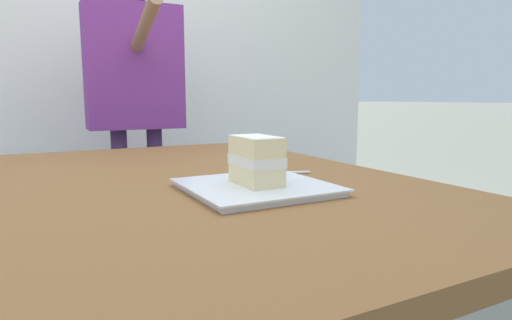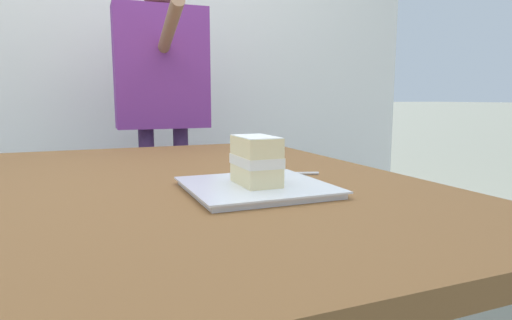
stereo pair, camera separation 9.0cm
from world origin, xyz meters
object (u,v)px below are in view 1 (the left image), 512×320
object	(u,v)px
dessert_plate	(256,187)
cake_slice	(256,160)
dessert_fork	(273,173)
diner_person	(134,73)
patio_table	(173,213)

from	to	relation	value
dessert_plate	cake_slice	xyz separation A→B (m)	(0.00, -0.00, 0.06)
dessert_fork	diner_person	size ratio (longest dim) A/B	0.11
cake_slice	dessert_fork	xyz separation A→B (m)	(-0.16, 0.13, -0.06)
patio_table	diner_person	size ratio (longest dim) A/B	0.92
cake_slice	patio_table	bearing A→B (deg)	-151.24
dessert_fork	diner_person	distance (m)	1.13
patio_table	diner_person	xyz separation A→B (m)	(-1.03, 0.15, 0.39)
cake_slice	diner_person	size ratio (longest dim) A/B	0.08
patio_table	cake_slice	xyz separation A→B (m)	(0.22, 0.12, 0.15)
patio_table	cake_slice	bearing A→B (deg)	28.76
patio_table	dessert_plate	distance (m)	0.26
dessert_plate	dessert_fork	world-z (taller)	dessert_plate
cake_slice	dessert_fork	distance (m)	0.21
dessert_plate	cake_slice	distance (m)	0.06
dessert_plate	diner_person	world-z (taller)	diner_person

